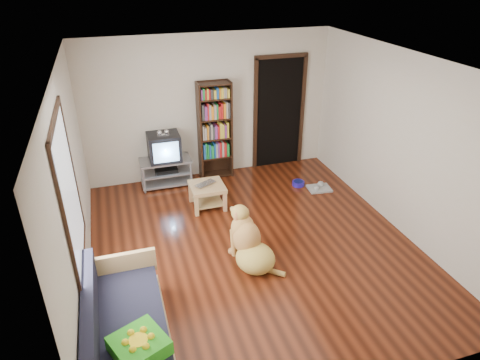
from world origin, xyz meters
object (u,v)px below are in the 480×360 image
object	(u,v)px
laptop	(207,185)
dog	(249,244)
dog_bowl	(298,183)
crt_tv	(164,146)
coffee_table	(207,191)
green_cushion	(139,346)
sofa	(125,334)
bookshelf	(215,126)
grey_rag	(319,188)
tv_stand	(166,171)

from	to	relation	value
laptop	dog	world-z (taller)	dog
dog_bowl	crt_tv	bearing A→B (deg)	161.12
coffee_table	dog	world-z (taller)	dog
green_cushion	dog_bowl	bearing A→B (deg)	22.70
sofa	coffee_table	world-z (taller)	sofa
crt_tv	bookshelf	distance (m)	0.99
coffee_table	bookshelf	bearing A→B (deg)	68.52
bookshelf	dog	size ratio (longest dim) A/B	1.98
dog_bowl	bookshelf	bearing A→B (deg)	147.35
grey_rag	dog	size ratio (longest dim) A/B	0.44
coffee_table	dog	bearing A→B (deg)	-83.26
grey_rag	coffee_table	world-z (taller)	coffee_table
tv_stand	crt_tv	bearing A→B (deg)	90.00
laptop	dog_bowl	size ratio (longest dim) A/B	1.61
dog_bowl	coffee_table	xyz separation A→B (m)	(-1.75, -0.22, 0.24)
dog_bowl	grey_rag	distance (m)	0.39
sofa	crt_tv	bearing A→B (deg)	75.07
laptop	coffee_table	distance (m)	0.14
tv_stand	coffee_table	xyz separation A→B (m)	(0.53, -0.98, 0.01)
tv_stand	coffee_table	bearing A→B (deg)	-61.71
dog_bowl	tv_stand	world-z (taller)	tv_stand
green_cushion	grey_rag	bearing A→B (deg)	17.82
laptop	bookshelf	xyz separation A→B (m)	(0.42, 1.10, 0.59)
dog_bowl	tv_stand	xyz separation A→B (m)	(-2.28, 0.76, 0.23)
dog_bowl	grey_rag	xyz separation A→B (m)	(0.30, -0.25, -0.03)
dog_bowl	coffee_table	size ratio (longest dim) A/B	0.40
grey_rag	tv_stand	distance (m)	2.78
green_cushion	sofa	distance (m)	0.49
dog_bowl	coffee_table	bearing A→B (deg)	-172.74
grey_rag	crt_tv	world-z (taller)	crt_tv
tv_stand	coffee_table	world-z (taller)	tv_stand
green_cushion	tv_stand	xyz separation A→B (m)	(0.85, 4.05, -0.23)
dog_bowl	dog	bearing A→B (deg)	-130.30
laptop	tv_stand	world-z (taller)	tv_stand
grey_rag	crt_tv	bearing A→B (deg)	158.24
sofa	coffee_table	bearing A→B (deg)	60.47
dog_bowl	bookshelf	xyz separation A→B (m)	(-1.33, 0.85, 0.96)
dog_bowl	grey_rag	bearing A→B (deg)	-39.81
dog_bowl	sofa	xyz separation A→B (m)	(-3.25, -2.87, 0.22)
green_cushion	grey_rag	xyz separation A→B (m)	(3.43, 3.04, -0.48)
coffee_table	dog	distance (m)	1.63
crt_tv	bookshelf	world-z (taller)	bookshelf
laptop	bookshelf	distance (m)	1.32
coffee_table	dog	xyz separation A→B (m)	(0.19, -1.62, 0.02)
laptop	crt_tv	bearing A→B (deg)	89.21
crt_tv	dog	bearing A→B (deg)	-74.65
tv_stand	dog	bearing A→B (deg)	-74.52
laptop	grey_rag	distance (m)	2.09
crt_tv	coffee_table	xyz separation A→B (m)	(0.53, -1.00, -0.46)
laptop	dog_bowl	bearing A→B (deg)	-19.64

